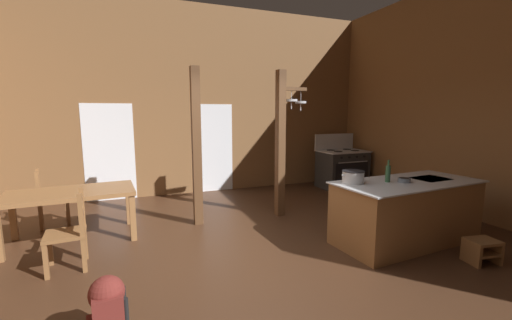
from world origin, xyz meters
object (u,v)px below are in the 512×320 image
Objects in this scene: stove_range at (342,168)px; ladderback_chair_near_window at (49,199)px; ladderback_chair_by_post at (70,232)px; mixing_bowl_on_counter at (404,180)px; step_stool at (482,249)px; dining_table at (71,197)px; stockpot_on_counter at (353,177)px; backpack at (108,310)px; bottle_tall_on_counter at (388,173)px; kitchen_island at (406,212)px.

ladderback_chair_near_window is (-6.16, -0.56, -0.03)m from stove_range.
mixing_bowl_on_counter is (4.29, -0.85, 0.47)m from ladderback_chair_by_post.
mixing_bowl_on_counter is at bearing -11.15° from ladderback_chair_by_post.
mixing_bowl_on_counter reaches higher than step_stool.
dining_table is 0.98m from ladderback_chair_near_window.
stockpot_on_counter is (3.59, -0.63, 0.53)m from ladderback_chair_by_post.
ladderback_chair_by_post is 1.69m from backpack.
bottle_tall_on_counter is at bearing 13.44° from backpack.
kitchen_island is 7.07× the size of bottle_tall_on_counter.
stove_range is at bearing 22.87° from ladderback_chair_by_post.
dining_table is at bearing 157.79° from mixing_bowl_on_counter.
stockpot_on_counter is at bearing 165.11° from bottle_tall_on_counter.
dining_table is at bearing -166.23° from stove_range.
stove_range reaches higher than backpack.
step_stool is (-0.82, -4.04, -0.30)m from stove_range.
kitchen_island reaches higher than backpack.
step_stool is at bearing -19.57° from ladderback_chair_by_post.
backpack is at bearing -142.02° from stove_range.
ladderback_chair_by_post reaches higher than step_stool.
kitchen_island is 0.98m from step_stool.
mixing_bowl_on_counter reaches higher than backpack.
backpack is 3.58× the size of mixing_bowl_on_counter.
ladderback_chair_near_window is at bearing 151.51° from mixing_bowl_on_counter.
dining_table is at bearing 103.68° from backpack.
stockpot_on_counter reaches higher than ladderback_chair_near_window.
stove_range is 5.87m from dining_table.
stove_range is at bearing 64.19° from bottle_tall_on_counter.
backpack is (0.62, -2.57, -0.34)m from dining_table.
backpack is (-3.89, -0.79, -0.13)m from kitchen_island.
ladderback_chair_near_window is at bearing -174.85° from stove_range.
step_stool is at bearing -61.07° from mixing_bowl_on_counter.
ladderback_chair_near_window reaches higher than step_stool.
stove_range is at bearing 69.45° from kitchen_island.
ladderback_chair_near_window reaches higher than dining_table.
stockpot_on_counter reaches higher than backpack.
mixing_bowl_on_counter is at bearing -28.49° from ladderback_chair_near_window.
stove_range reaches higher than dining_table.
stockpot_on_counter is at bearing 166.20° from kitchen_island.
ladderback_chair_by_post is at bearing -157.13° from stove_range.
ladderback_chair_by_post is 5.71× the size of mixing_bowl_on_counter.
bottle_tall_on_counter is (-0.68, 0.93, 0.84)m from step_stool.
bottle_tall_on_counter is at bearing -28.75° from ladderback_chair_near_window.
kitchen_island is 4.85m from dining_table.
mixing_bowl_on_counter is at bearing -22.21° from dining_table.
bottle_tall_on_counter is at bearing -14.89° from stockpot_on_counter.
dining_table is 1.86× the size of ladderback_chair_by_post.
dining_table is (-4.88, 2.65, 0.47)m from step_stool.
ladderback_chair_near_window is (-4.97, 2.62, 0.01)m from kitchen_island.
kitchen_island is 2.34× the size of ladderback_chair_near_window.
backpack is at bearing -72.71° from ladderback_chair_by_post.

